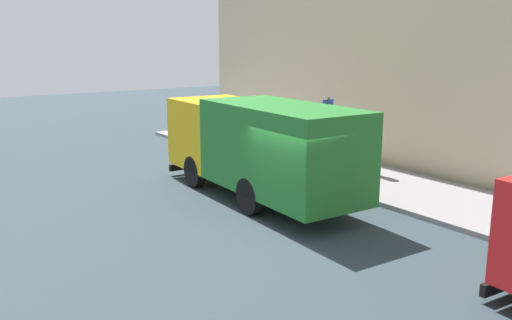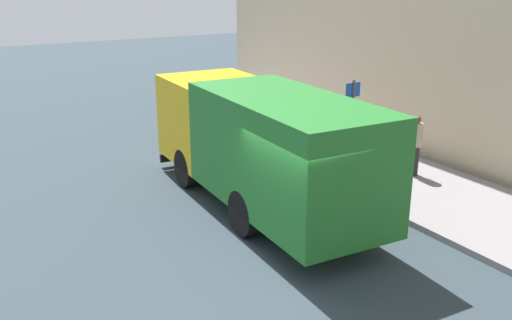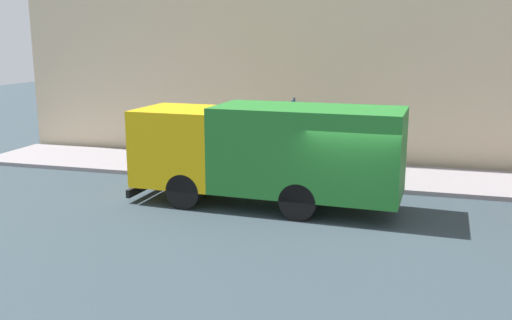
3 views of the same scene
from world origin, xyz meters
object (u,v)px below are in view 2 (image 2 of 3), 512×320
traffic_cone_orange (290,143)px  street_sign_post (352,125)px  large_utility_truck (260,141)px  pedestrian_standing (415,144)px  pedestrian_walking (325,138)px

traffic_cone_orange → street_sign_post: street_sign_post is taller
traffic_cone_orange → street_sign_post: 3.57m
large_utility_truck → street_sign_post: large_utility_truck is taller
pedestrian_standing → street_sign_post: size_ratio=0.60×
pedestrian_walking → traffic_cone_orange: pedestrian_walking is taller
pedestrian_standing → pedestrian_walking: bearing=-75.6°
large_utility_truck → pedestrian_walking: size_ratio=4.98×
traffic_cone_orange → large_utility_truck: bearing=-134.3°
large_utility_truck → pedestrian_standing: 4.72m
large_utility_truck → street_sign_post: (2.60, -0.24, 0.10)m
pedestrian_standing → traffic_cone_orange: pedestrian_standing is taller
pedestrian_standing → traffic_cone_orange: bearing=-92.2°
pedestrian_walking → traffic_cone_orange: size_ratio=2.92×
pedestrian_standing → street_sign_post: bearing=-35.2°
large_utility_truck → pedestrian_walking: 3.35m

